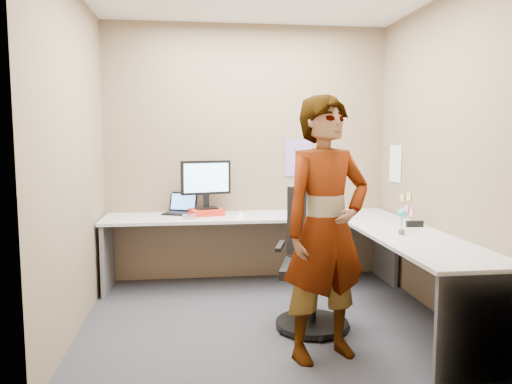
{
  "coord_description": "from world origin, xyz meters",
  "views": [
    {
      "loc": [
        -0.59,
        -4.02,
        1.54
      ],
      "look_at": [
        -0.04,
        0.25,
        1.05
      ],
      "focal_mm": 35.0,
      "sensor_mm": 36.0,
      "label": 1
    }
  ],
  "objects": [
    {
      "name": "wall_left",
      "position": [
        -1.5,
        0.0,
        1.35
      ],
      "size": [
        0.0,
        2.7,
        2.7
      ],
      "primitive_type": "plane",
      "rotation": [
        1.57,
        0.0,
        1.57
      ],
      "color": "brown",
      "rests_on": "ground"
    },
    {
      "name": "desk",
      "position": [
        0.44,
        0.39,
        0.59
      ],
      "size": [
        2.98,
        2.58,
        0.73
      ],
      "color": "#B2B2B2",
      "rests_on": "ground"
    },
    {
      "name": "sticky_note_c",
      "position": [
        1.49,
        0.48,
        0.8
      ],
      "size": [
        0.01,
        0.07,
        0.07
      ],
      "primitive_type": "cube",
      "color": "pink",
      "rests_on": "wall_right"
    },
    {
      "name": "ground",
      "position": [
        0.0,
        0.0,
        0.0
      ],
      "size": [
        3.0,
        3.0,
        0.0
      ],
      "primitive_type": "plane",
      "color": "#2B2A30",
      "rests_on": "ground"
    },
    {
      "name": "paper_ream",
      "position": [
        -0.46,
        1.04,
        0.76
      ],
      "size": [
        0.37,
        0.31,
        0.06
      ],
      "primitive_type": "cube",
      "rotation": [
        0.0,
        0.0,
        0.25
      ],
      "color": "red",
      "rests_on": "desk"
    },
    {
      "name": "calendar_purple",
      "position": [
        0.55,
        1.29,
        1.3
      ],
      "size": [
        0.3,
        0.01,
        0.4
      ],
      "primitive_type": "cube",
      "color": "#846BB7",
      "rests_on": "wall_back"
    },
    {
      "name": "sticky_note_d",
      "position": [
        1.49,
        0.7,
        0.92
      ],
      "size": [
        0.01,
        0.07,
        0.07
      ],
      "primitive_type": "cube",
      "color": "#F2E059",
      "rests_on": "wall_right"
    },
    {
      "name": "wall_back",
      "position": [
        0.0,
        1.3,
        1.35
      ],
      "size": [
        3.0,
        0.0,
        3.0
      ],
      "primitive_type": "plane",
      "rotation": [
        1.57,
        0.0,
        0.0
      ],
      "color": "brown",
      "rests_on": "ground"
    },
    {
      "name": "monitor",
      "position": [
        -0.45,
        1.05,
        1.08
      ],
      "size": [
        0.51,
        0.2,
        0.49
      ],
      "rotation": [
        0.0,
        0.0,
        0.25
      ],
      "color": "black",
      "rests_on": "paper_ream"
    },
    {
      "name": "stapler",
      "position": [
        1.37,
        0.14,
        0.76
      ],
      "size": [
        0.15,
        0.05,
        0.05
      ],
      "primitive_type": "cube",
      "rotation": [
        0.0,
        0.0,
        -0.05
      ],
      "color": "black",
      "rests_on": "desk"
    },
    {
      "name": "person",
      "position": [
        0.31,
        -0.76,
        0.91
      ],
      "size": [
        0.76,
        0.62,
        1.81
      ],
      "primitive_type": "imported",
      "rotation": [
        0.0,
        0.0,
        0.32
      ],
      "color": "#999399",
      "rests_on": "ground"
    },
    {
      "name": "sticky_note_b",
      "position": [
        1.49,
        0.6,
        0.82
      ],
      "size": [
        0.01,
        0.07,
        0.07
      ],
      "primitive_type": "cube",
      "color": "pink",
      "rests_on": "wall_right"
    },
    {
      "name": "wall_right",
      "position": [
        1.5,
        0.0,
        1.35
      ],
      "size": [
        0.0,
        2.7,
        2.7
      ],
      "primitive_type": "plane",
      "rotation": [
        1.57,
        0.0,
        -1.57
      ],
      "color": "brown",
      "rests_on": "ground"
    },
    {
      "name": "flower",
      "position": [
        1.1,
        -0.18,
        0.87
      ],
      "size": [
        0.07,
        0.07,
        0.22
      ],
      "color": "brown",
      "rests_on": "desk"
    },
    {
      "name": "laptop",
      "position": [
        -0.71,
        1.17,
        0.79
      ],
      "size": [
        0.37,
        0.35,
        0.22
      ],
      "rotation": [
        0.0,
        0.0,
        -0.4
      ],
      "color": "black",
      "rests_on": "desk"
    },
    {
      "name": "origami",
      "position": [
        -0.12,
        0.82,
        0.76
      ],
      "size": [
        0.1,
        0.1,
        0.06
      ],
      "primitive_type": "cone",
      "color": "white",
      "rests_on": "desk"
    },
    {
      "name": "sticky_note_a",
      "position": [
        1.49,
        0.55,
        0.95
      ],
      "size": [
        0.01,
        0.07,
        0.07
      ],
      "primitive_type": "cube",
      "color": "#F2E059",
      "rests_on": "wall_right"
    },
    {
      "name": "office_chair",
      "position": [
        0.36,
        -0.2,
        0.45
      ],
      "size": [
        0.63,
        0.61,
        1.1
      ],
      "rotation": [
        0.0,
        0.0,
        -0.3
      ],
      "color": "black",
      "rests_on": "ground"
    },
    {
      "name": "calendar_white",
      "position": [
        1.49,
        0.9,
        1.25
      ],
      "size": [
        0.01,
        0.28,
        0.38
      ],
      "primitive_type": "cube",
      "color": "white",
      "rests_on": "wall_right"
    },
    {
      "name": "trackball_mouse",
      "position": [
        -0.63,
        0.81,
        0.76
      ],
      "size": [
        0.12,
        0.08,
        0.07
      ],
      "color": "#B7B7BC",
      "rests_on": "desk"
    }
  ]
}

